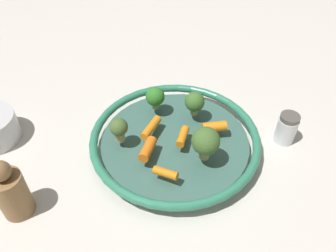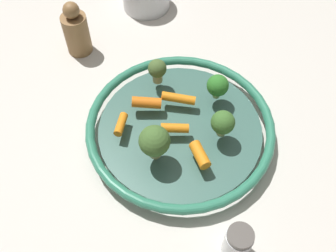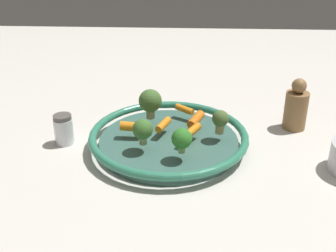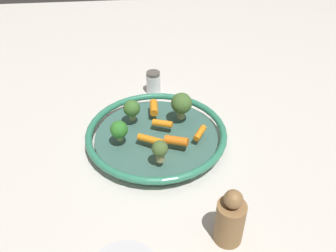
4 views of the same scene
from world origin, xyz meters
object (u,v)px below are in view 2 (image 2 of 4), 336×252
object	(u,v)px
baby_carrot_left	(121,124)
broccoli_floret_edge	(155,141)
baby_carrot_right	(201,155)
salt_shaker	(238,243)
broccoli_floret_mid	(157,70)
baby_carrot_center	(147,103)
baby_carrot_back	(178,98)
baby_carrot_near_rim	(175,128)
serving_bowl	(180,128)
broccoli_floret_small	(223,123)
broccoli_floret_large	(218,86)
pepper_mill	(76,31)

from	to	relation	value
baby_carrot_left	broccoli_floret_edge	bearing A→B (deg)	23.94
baby_carrot_right	salt_shaker	xyz separation A→B (m)	(0.16, -0.01, -0.02)
baby_carrot_right	broccoli_floret_mid	bearing A→B (deg)	-179.58
broccoli_floret_edge	baby_carrot_center	bearing A→B (deg)	166.57
baby_carrot_back	baby_carrot_left	size ratio (longest dim) A/B	1.39
broccoli_floret_edge	baby_carrot_near_rim	bearing A→B (deg)	122.67
baby_carrot_back	broccoli_floret_mid	size ratio (longest dim) A/B	1.22
serving_bowl	baby_carrot_right	xyz separation A→B (m)	(0.08, 0.00, 0.03)
serving_bowl	baby_carrot_back	distance (m)	0.06
broccoli_floret_small	serving_bowl	bearing A→B (deg)	-131.23
broccoli_floret_large	pepper_mill	size ratio (longest dim) A/B	0.41
baby_carrot_back	pepper_mill	world-z (taller)	pepper_mill
broccoli_floret_edge	broccoli_floret_large	size ratio (longest dim) A/B	1.35
baby_carrot_center	baby_carrot_right	size ratio (longest dim) A/B	1.12
baby_carrot_center	pepper_mill	size ratio (longest dim) A/B	0.43
baby_carrot_right	broccoli_floret_edge	bearing A→B (deg)	-117.43
baby_carrot_near_rim	pepper_mill	size ratio (longest dim) A/B	0.40
baby_carrot_center	broccoli_floret_mid	size ratio (longest dim) A/B	1.04
serving_bowl	baby_carrot_near_rim	world-z (taller)	baby_carrot_near_rim
baby_carrot_center	broccoli_floret_edge	xyz separation A→B (m)	(0.11, -0.03, 0.03)
baby_carrot_left	broccoli_floret_large	size ratio (longest dim) A/B	0.89
broccoli_floret_small	pepper_mill	size ratio (longest dim) A/B	0.44
baby_carrot_left	salt_shaker	world-z (taller)	salt_shaker
baby_carrot_center	baby_carrot_left	bearing A→B (deg)	-66.20
baby_carrot_right	baby_carrot_back	bearing A→B (deg)	173.08
baby_carrot_near_rim	broccoli_floret_small	xyz separation A→B (m)	(0.04, 0.07, 0.02)
baby_carrot_left	broccoli_floret_large	world-z (taller)	broccoli_floret_large
broccoli_floret_mid	broccoli_floret_large	bearing A→B (deg)	47.71
baby_carrot_left	broccoli_floret_small	size ratio (longest dim) A/B	0.84
baby_carrot_center	broccoli_floret_large	distance (m)	0.14
serving_bowl	baby_carrot_right	distance (m)	0.09
baby_carrot_center	pepper_mill	xyz separation A→B (m)	(-0.24, -0.07, 0.00)
baby_carrot_near_rim	broccoli_floret_mid	distance (m)	0.13
broccoli_floret_large	pepper_mill	world-z (taller)	pepper_mill
baby_carrot_right	baby_carrot_near_rim	xyz separation A→B (m)	(-0.07, -0.02, -0.00)
baby_carrot_right	baby_carrot_left	size ratio (longest dim) A/B	1.06
serving_bowl	baby_carrot_back	xyz separation A→B (m)	(-0.05, 0.02, 0.03)
broccoli_floret_edge	broccoli_floret_small	xyz separation A→B (m)	(0.00, 0.13, -0.01)
baby_carrot_left	serving_bowl	bearing A→B (deg)	72.11
broccoli_floret_mid	serving_bowl	bearing A→B (deg)	0.04
serving_bowl	broccoli_floret_mid	world-z (taller)	broccoli_floret_mid
baby_carrot_center	baby_carrot_left	distance (m)	0.07
broccoli_floret_edge	pepper_mill	bearing A→B (deg)	-172.62
serving_bowl	pepper_mill	xyz separation A→B (m)	(-0.30, -0.11, 0.03)
baby_carrot_center	baby_carrot_left	size ratio (longest dim) A/B	1.19
baby_carrot_left	baby_carrot_center	bearing A→B (deg)	113.80
broccoli_floret_edge	broccoli_floret_large	world-z (taller)	broccoli_floret_edge
baby_carrot_center	broccoli_floret_edge	distance (m)	0.11
broccoli_floret_mid	salt_shaker	xyz separation A→B (m)	(0.35, -0.01, -0.04)
baby_carrot_back	broccoli_floret_small	bearing A→B (deg)	22.41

